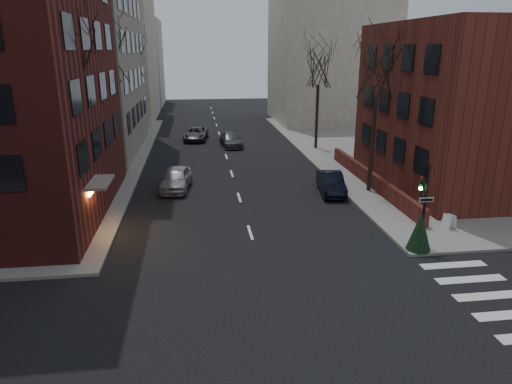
{
  "coord_description": "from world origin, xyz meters",
  "views": [
    {
      "loc": [
        -2.64,
        -10.23,
        9.28
      ],
      "look_at": [
        0.41,
        12.73,
        2.0
      ],
      "focal_mm": 32.0,
      "sensor_mm": 36.0,
      "label": 1
    }
  ],
  "objects_px": {
    "evergreen_shrub": "(420,231)",
    "tree_left_a": "(67,66)",
    "tree_right_a": "(378,70)",
    "tree_right_b": "(319,68)",
    "streetlamp_near": "(114,126)",
    "car_lane_gray": "(231,140)",
    "tree_left_c": "(133,62)",
    "sandwich_board": "(449,222)",
    "parked_sedan": "(331,183)",
    "tree_left_b": "(109,54)",
    "traffic_signal": "(423,211)",
    "streetlamp_far": "(144,97)",
    "car_lane_silver": "(176,179)",
    "car_lane_far": "(196,134)"
  },
  "relations": [
    {
      "from": "traffic_signal",
      "to": "tree_right_a",
      "type": "height_order",
      "value": "tree_right_a"
    },
    {
      "from": "car_lane_gray",
      "to": "tree_right_a",
      "type": "bearing_deg",
      "value": -69.79
    },
    {
      "from": "sandwich_board",
      "to": "tree_right_a",
      "type": "bearing_deg",
      "value": 78.27
    },
    {
      "from": "sandwich_board",
      "to": "streetlamp_far",
      "type": "bearing_deg",
      "value": 96.27
    },
    {
      "from": "tree_left_c",
      "to": "car_lane_gray",
      "type": "xyz_separation_m",
      "value": [
        9.6,
        -5.53,
        -7.36
      ]
    },
    {
      "from": "parked_sedan",
      "to": "streetlamp_far",
      "type": "bearing_deg",
      "value": 128.18
    },
    {
      "from": "traffic_signal",
      "to": "tree_left_a",
      "type": "bearing_deg",
      "value": 163.35
    },
    {
      "from": "car_lane_gray",
      "to": "evergreen_shrub",
      "type": "relative_size",
      "value": 2.43
    },
    {
      "from": "traffic_signal",
      "to": "tree_left_b",
      "type": "distance_m",
      "value": 24.87
    },
    {
      "from": "evergreen_shrub",
      "to": "tree_left_a",
      "type": "bearing_deg",
      "value": 161.5
    },
    {
      "from": "tree_left_a",
      "to": "parked_sedan",
      "type": "bearing_deg",
      "value": 15.41
    },
    {
      "from": "tree_left_c",
      "to": "tree_right_a",
      "type": "bearing_deg",
      "value": -51.34
    },
    {
      "from": "tree_left_a",
      "to": "parked_sedan",
      "type": "distance_m",
      "value": 17.39
    },
    {
      "from": "tree_right_a",
      "to": "car_lane_gray",
      "type": "height_order",
      "value": "tree_right_a"
    },
    {
      "from": "car_lane_gray",
      "to": "car_lane_far",
      "type": "distance_m",
      "value": 5.04
    },
    {
      "from": "streetlamp_far",
      "to": "parked_sedan",
      "type": "xyz_separation_m",
      "value": [
        14.4,
        -23.86,
        -3.53
      ]
    },
    {
      "from": "tree_left_a",
      "to": "tree_left_c",
      "type": "relative_size",
      "value": 1.06
    },
    {
      "from": "car_lane_silver",
      "to": "tree_right_a",
      "type": "bearing_deg",
      "value": -3.29
    },
    {
      "from": "tree_right_b",
      "to": "car_lane_gray",
      "type": "bearing_deg",
      "value": 162.85
    },
    {
      "from": "traffic_signal",
      "to": "streetlamp_far",
      "type": "bearing_deg",
      "value": 116.06
    },
    {
      "from": "evergreen_shrub",
      "to": "car_lane_silver",
      "type": "bearing_deg",
      "value": 134.73
    },
    {
      "from": "tree_left_a",
      "to": "tree_right_a",
      "type": "xyz_separation_m",
      "value": [
        17.6,
        4.0,
        -0.44
      ]
    },
    {
      "from": "tree_left_b",
      "to": "parked_sedan",
      "type": "height_order",
      "value": "tree_left_b"
    },
    {
      "from": "tree_left_b",
      "to": "evergreen_shrub",
      "type": "distance_m",
      "value": 25.25
    },
    {
      "from": "parked_sedan",
      "to": "sandwich_board",
      "type": "height_order",
      "value": "parked_sedan"
    },
    {
      "from": "tree_right_b",
      "to": "sandwich_board",
      "type": "bearing_deg",
      "value": -85.56
    },
    {
      "from": "tree_right_a",
      "to": "tree_right_b",
      "type": "relative_size",
      "value": 1.06
    },
    {
      "from": "tree_left_c",
      "to": "parked_sedan",
      "type": "xyz_separation_m",
      "value": [
        15.0,
        -21.86,
        -7.33
      ]
    },
    {
      "from": "tree_left_a",
      "to": "tree_right_b",
      "type": "xyz_separation_m",
      "value": [
        17.6,
        18.0,
        -0.88
      ]
    },
    {
      "from": "tree_right_a",
      "to": "tree_right_b",
      "type": "distance_m",
      "value": 14.01
    },
    {
      "from": "car_lane_silver",
      "to": "evergreen_shrub",
      "type": "bearing_deg",
      "value": -38.15
    },
    {
      "from": "streetlamp_near",
      "to": "sandwich_board",
      "type": "bearing_deg",
      "value": -31.13
    },
    {
      "from": "tree_left_a",
      "to": "tree_left_b",
      "type": "height_order",
      "value": "tree_left_b"
    },
    {
      "from": "tree_right_a",
      "to": "car_lane_gray",
      "type": "xyz_separation_m",
      "value": [
        -8.0,
        16.47,
        -7.36
      ]
    },
    {
      "from": "traffic_signal",
      "to": "streetlamp_far",
      "type": "relative_size",
      "value": 0.64
    },
    {
      "from": "streetlamp_near",
      "to": "evergreen_shrub",
      "type": "xyz_separation_m",
      "value": [
        15.84,
        -13.5,
        -3.14
      ]
    },
    {
      "from": "streetlamp_far",
      "to": "car_lane_silver",
      "type": "distance_m",
      "value": 22.28
    },
    {
      "from": "tree_right_b",
      "to": "evergreen_shrub",
      "type": "bearing_deg",
      "value": -92.82
    },
    {
      "from": "tree_left_b",
      "to": "parked_sedan",
      "type": "xyz_separation_m",
      "value": [
        15.0,
        -7.86,
        -8.21
      ]
    },
    {
      "from": "parked_sedan",
      "to": "tree_right_b",
      "type": "bearing_deg",
      "value": 86.45
    },
    {
      "from": "tree_right_a",
      "to": "parked_sedan",
      "type": "distance_m",
      "value": 7.77
    },
    {
      "from": "tree_left_b",
      "to": "sandwich_board",
      "type": "bearing_deg",
      "value": -38.41
    },
    {
      "from": "streetlamp_near",
      "to": "parked_sedan",
      "type": "bearing_deg",
      "value": -15.02
    },
    {
      "from": "car_lane_gray",
      "to": "car_lane_far",
      "type": "xyz_separation_m",
      "value": [
        -3.44,
        3.69,
        0.0
      ]
    },
    {
      "from": "tree_left_a",
      "to": "tree_right_b",
      "type": "bearing_deg",
      "value": 45.64
    },
    {
      "from": "car_lane_far",
      "to": "parked_sedan",
      "type": "bearing_deg",
      "value": -58.2
    },
    {
      "from": "streetlamp_near",
      "to": "car_lane_gray",
      "type": "bearing_deg",
      "value": 54.18
    },
    {
      "from": "evergreen_shrub",
      "to": "tree_right_b",
      "type": "bearing_deg",
      "value": 87.18
    },
    {
      "from": "tree_left_a",
      "to": "sandwich_board",
      "type": "relative_size",
      "value": 12.34
    },
    {
      "from": "tree_left_a",
      "to": "car_lane_gray",
      "type": "relative_size",
      "value": 2.23
    }
  ]
}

